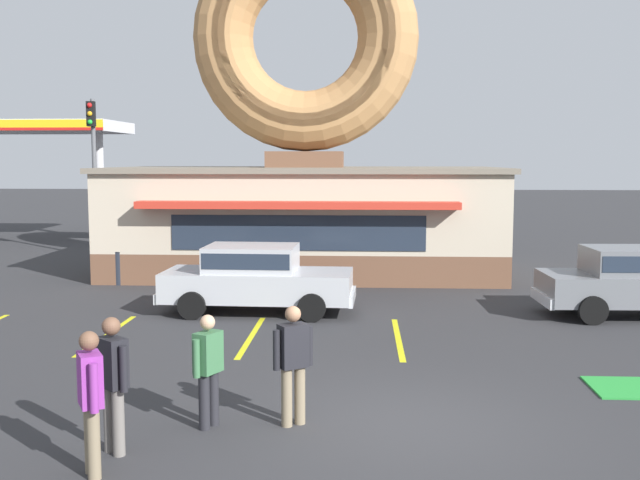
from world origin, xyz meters
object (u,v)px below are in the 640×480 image
(pedestrian_clipboard_woman, at_px, (113,378))
(car_silver, at_px, (256,276))
(pedestrian_blue_sweater_man, at_px, (208,366))
(pedestrian_hooded_kid, at_px, (91,396))
(trash_bin, at_px, (121,267))
(traffic_light_pole, at_px, (93,157))
(pedestrian_leather_jacket_man, at_px, (293,360))
(car_grey, at_px, (638,279))

(pedestrian_clipboard_woman, bearing_deg, car_silver, 86.35)
(pedestrian_blue_sweater_man, relative_size, pedestrian_clipboard_woman, 0.90)
(pedestrian_hooded_kid, relative_size, trash_bin, 1.73)
(pedestrian_blue_sweater_man, height_order, traffic_light_pole, traffic_light_pole)
(car_silver, relative_size, pedestrian_clipboard_woman, 2.70)
(pedestrian_hooded_kid, relative_size, pedestrian_leather_jacket_man, 1.02)
(pedestrian_blue_sweater_man, xyz_separation_m, pedestrian_leather_jacket_man, (1.13, 0.14, 0.06))
(trash_bin, relative_size, traffic_light_pole, 0.17)
(pedestrian_blue_sweater_man, bearing_deg, car_silver, 93.26)
(car_silver, height_order, pedestrian_clipboard_woman, pedestrian_clipboard_woman)
(car_grey, distance_m, trash_bin, 13.89)
(pedestrian_blue_sweater_man, relative_size, pedestrian_hooded_kid, 0.92)
(car_silver, bearing_deg, car_grey, 0.32)
(pedestrian_blue_sweater_man, distance_m, trash_bin, 12.49)
(pedestrian_blue_sweater_man, xyz_separation_m, traffic_light_pole, (-7.76, 17.30, 2.86))
(pedestrian_hooded_kid, bearing_deg, traffic_light_pole, 109.62)
(car_grey, distance_m, pedestrian_blue_sweater_man, 11.37)
(car_grey, relative_size, trash_bin, 4.73)
(car_silver, distance_m, trash_bin, 5.95)
(car_grey, height_order, pedestrian_leather_jacket_man, pedestrian_leather_jacket_man)
(pedestrian_clipboard_woman, bearing_deg, car_grey, 42.55)
(pedestrian_clipboard_woman, relative_size, traffic_light_pole, 0.30)
(pedestrian_clipboard_woman, height_order, traffic_light_pole, traffic_light_pole)
(pedestrian_leather_jacket_man, xyz_separation_m, trash_bin, (-6.07, 11.33, -0.42))
(car_grey, height_order, pedestrian_blue_sweater_man, car_grey)
(car_silver, relative_size, trash_bin, 4.73)
(pedestrian_leather_jacket_man, height_order, trash_bin, pedestrian_leather_jacket_man)
(car_grey, relative_size, pedestrian_leather_jacket_man, 2.79)
(pedestrian_hooded_kid, distance_m, trash_bin, 13.68)
(trash_bin, bearing_deg, car_silver, -40.64)
(car_silver, xyz_separation_m, pedestrian_hooded_kid, (-0.58, -9.23, 0.07))
(trash_bin, bearing_deg, traffic_light_pole, 115.85)
(pedestrian_hooded_kid, xyz_separation_m, pedestrian_clipboard_woman, (0.03, 0.66, 0.01))
(car_silver, distance_m, car_grey, 8.84)
(pedestrian_hooded_kid, bearing_deg, pedestrian_blue_sweater_man, 58.10)
(pedestrian_blue_sweater_man, xyz_separation_m, trash_bin, (-4.94, 11.47, -0.35))
(car_silver, xyz_separation_m, trash_bin, (-4.50, 3.87, -0.37))
(car_silver, xyz_separation_m, traffic_light_pole, (-7.33, 9.69, 2.84))
(pedestrian_hooded_kid, height_order, trash_bin, pedestrian_hooded_kid)
(car_grey, relative_size, pedestrian_clipboard_woman, 2.70)
(pedestrian_hooded_kid, relative_size, pedestrian_clipboard_woman, 0.99)
(car_grey, bearing_deg, trash_bin, 164.04)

